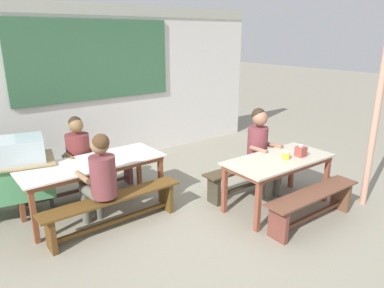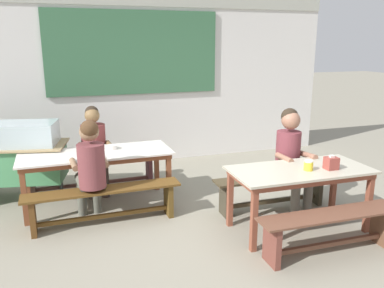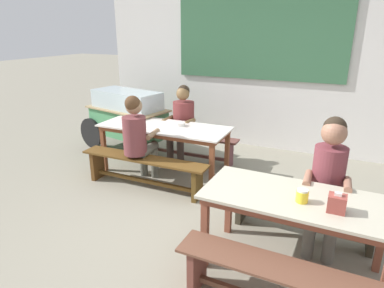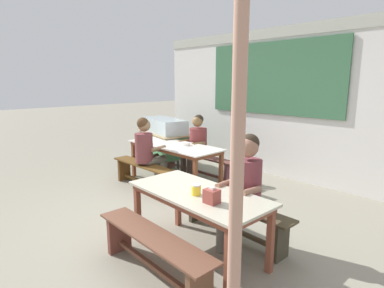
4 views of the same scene
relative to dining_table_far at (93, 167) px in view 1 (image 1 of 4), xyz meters
name	(u,v)px [view 1 (image 1 of 4)]	position (x,y,z in m)	size (l,w,h in m)	color
ground_plane	(210,215)	(1.18, -1.04, -0.65)	(40.00, 40.00, 0.00)	gray
backdrop_wall	(111,82)	(1.17, 1.82, 0.85)	(6.49, 0.23, 2.85)	silver
dining_table_far	(93,167)	(0.00, 0.00, 0.00)	(1.90, 0.77, 0.72)	silver
dining_table_near	(279,164)	(2.08, -1.41, -0.01)	(1.58, 0.76, 0.72)	#BBB69F
bench_far_back	(79,178)	(-0.01, 0.59, -0.35)	(1.88, 0.27, 0.44)	brown
bench_far_front	(114,207)	(0.01, -0.59, -0.35)	(1.81, 0.31, 0.44)	brown
bench_near_back	(247,174)	(2.09, -0.83, -0.36)	(1.55, 0.30, 0.44)	#433825
bench_near_front	(313,203)	(2.07, -2.00, -0.37)	(1.54, 0.34, 0.44)	brown
person_center_facing	(80,153)	(0.03, 0.53, 0.05)	(0.45, 0.54, 1.23)	#423631
person_right_near_table	(261,145)	(2.29, -0.90, 0.09)	(0.42, 0.55, 1.30)	#646157
person_left_back_turned	(100,176)	(-0.11, -0.51, 0.06)	(0.44, 0.58, 1.26)	#5F6053
tissue_box	(301,151)	(2.39, -1.53, 0.14)	(0.13, 0.12, 0.16)	#963F37
condiment_jar	(286,155)	(2.13, -1.49, 0.12)	(0.10, 0.10, 0.11)	yellow
soup_bowl	(104,155)	(0.21, 0.10, 0.10)	(0.14, 0.14, 0.05)	silver
wooden_support_post	(376,118)	(3.15, -2.12, 0.62)	(0.09, 0.09, 2.54)	tan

